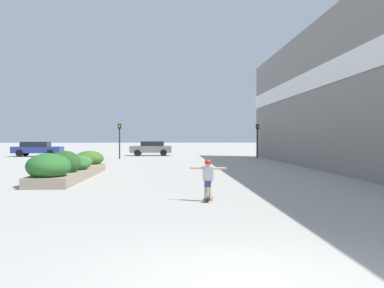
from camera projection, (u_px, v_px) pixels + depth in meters
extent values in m
plane|color=#A3A099|center=(250.00, 284.00, 5.52)|extent=(300.00, 300.00, 0.00)
cube|color=gray|center=(336.00, 91.00, 22.59)|extent=(0.60, 39.93, 8.74)
cube|color=white|center=(309.00, 81.00, 25.93)|extent=(0.06, 33.19, 1.20)
cube|color=gray|center=(72.00, 174.00, 19.94)|extent=(1.65, 9.10, 0.41)
ellipsoid|color=#286028|center=(49.00, 166.00, 16.35)|extent=(1.67, 1.95, 1.01)
ellipsoid|color=#234C1E|center=(65.00, 163.00, 18.23)|extent=(1.33, 1.14, 1.05)
ellipsoid|color=#286028|center=(74.00, 164.00, 19.85)|extent=(1.52, 1.78, 0.63)
ellipsoid|color=#33702D|center=(79.00, 162.00, 21.52)|extent=(1.39, 1.50, 0.69)
ellipsoid|color=#3D6623|center=(89.00, 158.00, 23.85)|extent=(1.58, 1.63, 0.84)
cube|color=black|center=(208.00, 198.00, 12.64)|extent=(0.37, 0.67, 0.01)
cylinder|color=beige|center=(207.00, 199.00, 12.87)|extent=(0.07, 0.07, 0.05)
cylinder|color=beige|center=(212.00, 199.00, 12.83)|extent=(0.07, 0.07, 0.05)
cylinder|color=beige|center=(204.00, 201.00, 12.44)|extent=(0.07, 0.07, 0.05)
cylinder|color=beige|center=(209.00, 202.00, 12.40)|extent=(0.07, 0.07, 0.05)
cylinder|color=tan|center=(206.00, 189.00, 12.65)|extent=(0.12, 0.12, 0.53)
cylinder|color=tan|center=(210.00, 189.00, 12.62)|extent=(0.12, 0.12, 0.53)
cube|color=navy|center=(208.00, 184.00, 12.63)|extent=(0.23, 0.20, 0.19)
cube|color=#B2B2B7|center=(208.00, 173.00, 12.62)|extent=(0.33, 0.23, 0.42)
cylinder|color=tan|center=(197.00, 168.00, 12.70)|extent=(0.40, 0.17, 0.07)
cylinder|color=tan|center=(220.00, 168.00, 12.54)|extent=(0.40, 0.17, 0.07)
sphere|color=tan|center=(208.00, 163.00, 12.62)|extent=(0.17, 0.17, 0.17)
sphere|color=red|center=(208.00, 162.00, 12.62)|extent=(0.20, 0.20, 0.20)
cube|color=slate|center=(151.00, 149.00, 44.24)|extent=(4.26, 1.83, 0.68)
cube|color=black|center=(153.00, 144.00, 44.23)|extent=(2.35, 1.61, 0.48)
cylinder|color=black|center=(137.00, 153.00, 43.31)|extent=(0.66, 0.22, 0.66)
cylinder|color=black|center=(139.00, 152.00, 45.05)|extent=(0.66, 0.22, 0.66)
cylinder|color=black|center=(163.00, 153.00, 43.43)|extent=(0.66, 0.22, 0.66)
cylinder|color=black|center=(164.00, 152.00, 45.17)|extent=(0.66, 0.22, 0.66)
cube|color=navy|center=(38.00, 150.00, 42.56)|extent=(4.77, 1.80, 0.63)
cube|color=black|center=(36.00, 144.00, 42.54)|extent=(2.62, 1.58, 0.49)
cylinder|color=black|center=(55.00, 153.00, 43.48)|extent=(0.70, 0.22, 0.70)
cylinder|color=black|center=(50.00, 153.00, 41.77)|extent=(0.70, 0.22, 0.70)
cylinder|color=black|center=(26.00, 153.00, 43.35)|extent=(0.70, 0.22, 0.70)
cylinder|color=black|center=(20.00, 153.00, 41.64)|extent=(0.70, 0.22, 0.70)
cube|color=maroon|center=(350.00, 150.00, 41.58)|extent=(4.35, 1.76, 0.74)
cube|color=black|center=(348.00, 143.00, 41.56)|extent=(2.39, 1.55, 0.50)
cylinder|color=black|center=(360.00, 153.00, 42.49)|extent=(0.63, 0.22, 0.63)
cylinder|color=black|center=(367.00, 154.00, 40.81)|extent=(0.63, 0.22, 0.63)
cylinder|color=black|center=(333.00, 153.00, 42.36)|extent=(0.63, 0.22, 0.63)
cylinder|color=black|center=(340.00, 154.00, 40.69)|extent=(0.63, 0.22, 0.63)
cylinder|color=black|center=(120.00, 144.00, 37.55)|extent=(0.11, 0.11, 2.65)
cube|color=black|center=(120.00, 126.00, 37.52)|extent=(0.28, 0.20, 0.45)
sphere|color=#2D2823|center=(119.00, 124.00, 37.40)|extent=(0.15, 0.15, 0.15)
sphere|color=orange|center=(119.00, 126.00, 37.40)|extent=(0.15, 0.15, 0.15)
sphere|color=#2D2823|center=(119.00, 128.00, 37.41)|extent=(0.15, 0.15, 0.15)
cylinder|color=black|center=(257.00, 144.00, 38.18)|extent=(0.11, 0.11, 2.63)
cube|color=black|center=(257.00, 127.00, 38.15)|extent=(0.28, 0.20, 0.45)
sphere|color=#2D2823|center=(258.00, 125.00, 38.03)|extent=(0.15, 0.15, 0.15)
sphere|color=orange|center=(258.00, 127.00, 38.03)|extent=(0.15, 0.15, 0.15)
sphere|color=#2D2823|center=(258.00, 128.00, 38.03)|extent=(0.15, 0.15, 0.15)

